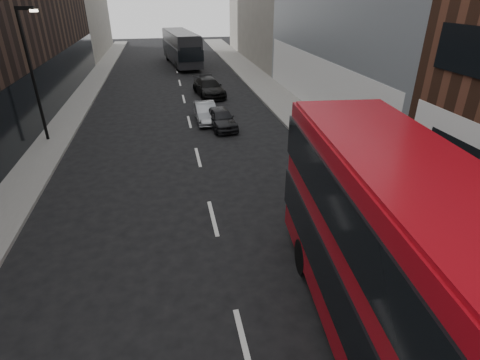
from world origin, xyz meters
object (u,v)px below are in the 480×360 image
street_lamp (32,67)px  grey_bus (181,47)px  car_a (221,118)px  red_bus (423,289)px  car_b (206,112)px  car_c (209,87)px

street_lamp → grey_bus: bearing=69.0°
street_lamp → car_a: bearing=2.5°
red_bus → car_a: red_bus is taller
grey_bus → car_a: bearing=-94.3°
car_b → street_lamp: bearing=-169.4°
car_c → red_bus: bearing=-95.6°
car_b → car_c: bearing=79.9°
grey_bus → car_c: (1.34, -14.86, -1.27)m
street_lamp → car_b: street_lamp is taller
car_a → car_c: 8.21m
grey_bus → red_bus: bearing=-93.7°
car_a → car_b: car_a is taller
grey_bus → car_c: grey_bus is taller
red_bus → grey_bus: bearing=99.2°
street_lamp → red_bus: size_ratio=0.57×
street_lamp → car_c: size_ratio=1.46×
grey_bus → car_a: grey_bus is taller
car_a → grey_bus: bearing=85.6°
street_lamp → grey_bus: size_ratio=0.61×
red_bus → grey_bus: red_bus is taller
car_c → grey_bus: bearing=87.3°
car_a → car_b: bearing=110.2°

